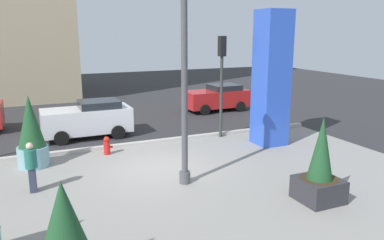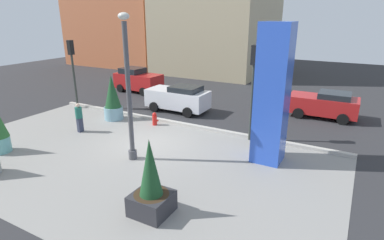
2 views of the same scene
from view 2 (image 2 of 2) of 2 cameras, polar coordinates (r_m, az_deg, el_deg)
ground_plane at (r=18.65m, az=-0.62°, el=-0.12°), size 60.00×60.00×0.00m
plaza_pavement at (r=14.12m, az=-12.75°, el=-7.04°), size 18.00×10.00×0.02m
curb_strip at (r=17.91m, az=-2.00°, el=-0.68°), size 18.00×0.24×0.16m
lamp_post at (r=13.12m, az=-11.41°, el=4.84°), size 0.44×0.44×6.08m
art_pillar_blue at (r=13.19m, az=14.35°, el=4.32°), size 1.23×1.23×5.76m
potted_plant_by_pillar at (r=10.01m, az=-7.45°, el=-11.71°), size 1.18×1.18×2.54m
potted_plant_mid_plaza at (r=19.14m, az=-14.20°, el=3.65°), size 1.11×1.11×2.66m
fire_hydrant at (r=17.92m, az=-6.78°, el=0.20°), size 0.36×0.26×0.75m
traffic_light_far_side at (r=21.95m, az=-20.85°, el=9.65°), size 0.28×0.42×4.44m
traffic_light_corner at (r=15.25m, az=11.06°, el=7.51°), size 0.28×0.42×4.67m
car_far_lane at (r=25.90m, az=-9.80°, el=7.15°), size 3.89×2.12×1.90m
car_curb_east at (r=20.30m, az=-2.48°, el=4.03°), size 4.02×1.99×1.71m
car_intersection at (r=20.64m, az=22.81°, el=2.66°), size 3.98×2.08×1.61m
pedestrian_on_sidewalk at (r=17.66m, az=-19.80°, el=0.63°), size 0.39×0.39×1.59m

